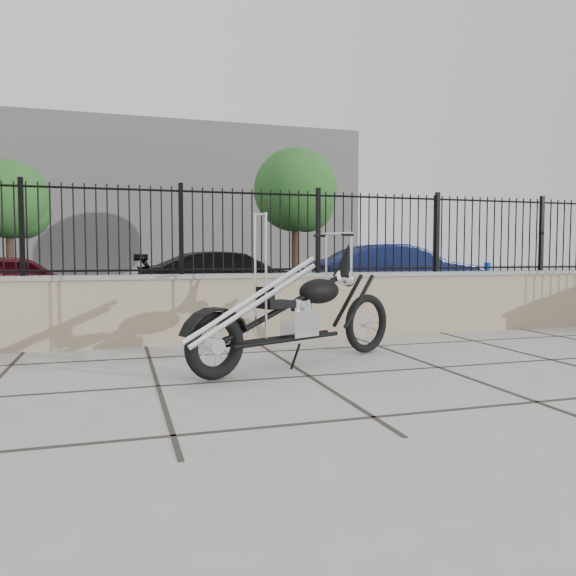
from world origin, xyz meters
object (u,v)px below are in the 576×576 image
at_px(chopper_motorcycle, 296,290).
at_px(car_blue, 399,273).
at_px(car_black, 234,280).
at_px(car_red, 11,285).

xyz_separation_m(chopper_motorcycle, car_blue, (5.14, 7.24, -0.11)).
distance_m(chopper_motorcycle, car_blue, 8.88).
relative_size(car_black, car_blue, 0.99).
distance_m(car_red, car_blue, 9.08).
distance_m(car_black, car_blue, 4.49).
height_order(chopper_motorcycle, car_black, chopper_motorcycle).
distance_m(car_red, car_black, 4.60).
distance_m(chopper_motorcycle, car_black, 6.81).
distance_m(chopper_motorcycle, car_red, 7.16).
bearing_deg(car_red, car_blue, -106.20).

